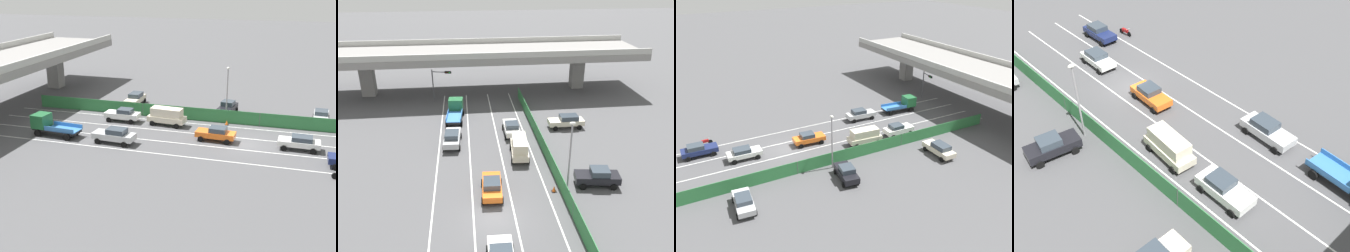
# 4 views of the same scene
# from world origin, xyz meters

# --- Properties ---
(ground_plane) EXTENTS (300.00, 300.00, 0.00)m
(ground_plane) POSITION_xyz_m (0.00, 0.00, 0.00)
(ground_plane) COLOR #4C4C4F
(lane_line_left_edge) EXTENTS (0.14, 49.18, 0.01)m
(lane_line_left_edge) POSITION_xyz_m (-5.23, 6.59, 0.00)
(lane_line_left_edge) COLOR silver
(lane_line_left_edge) RESTS_ON ground
(lane_line_mid_left) EXTENTS (0.14, 49.18, 0.01)m
(lane_line_mid_left) POSITION_xyz_m (-1.74, 6.59, 0.00)
(lane_line_mid_left) COLOR silver
(lane_line_mid_left) RESTS_ON ground
(lane_line_mid_right) EXTENTS (0.14, 49.18, 0.01)m
(lane_line_mid_right) POSITION_xyz_m (1.74, 6.59, 0.00)
(lane_line_mid_right) COLOR silver
(lane_line_mid_right) RESTS_ON ground
(lane_line_right_edge) EXTENTS (0.14, 49.18, 0.01)m
(lane_line_right_edge) POSITION_xyz_m (5.23, 6.59, 0.00)
(lane_line_right_edge) COLOR silver
(lane_line_right_edge) RESTS_ON ground
(green_fence) EXTENTS (0.10, 45.28, 1.68)m
(green_fence) POSITION_xyz_m (6.56, 6.59, 0.84)
(green_fence) COLOR #2D753D
(green_fence) RESTS_ON ground
(car_taxi_orange) EXTENTS (2.16, 4.41, 1.61)m
(car_taxi_orange) POSITION_xyz_m (0.09, 3.26, 0.88)
(car_taxi_orange) COLOR orange
(car_taxi_orange) RESTS_ON ground
(car_sedan_navy) EXTENTS (2.04, 4.48, 1.65)m
(car_sedan_navy) POSITION_xyz_m (-3.51, -10.55, 0.91)
(car_sedan_navy) COLOR navy
(car_sedan_navy) RESTS_ON ground
(car_hatchback_white) EXTENTS (2.13, 4.33, 1.52)m
(car_hatchback_white) POSITION_xyz_m (-0.00, -5.62, 0.87)
(car_hatchback_white) COLOR silver
(car_hatchback_white) RESTS_ON ground
(car_sedan_white) EXTENTS (2.02, 4.38, 1.66)m
(car_sedan_white) POSITION_xyz_m (3.62, 15.73, 0.91)
(car_sedan_white) COLOR white
(car_sedan_white) RESTS_ON ground
(car_van_cream) EXTENTS (2.28, 4.75, 2.18)m
(car_van_cream) POSITION_xyz_m (3.73, 10.01, 1.24)
(car_van_cream) COLOR beige
(car_van_cream) RESTS_ON ground
(car_sedan_silver) EXTENTS (2.20, 4.75, 1.71)m
(car_sedan_silver) POSITION_xyz_m (-3.68, 13.75, 0.93)
(car_sedan_silver) COLOR #B7BABC
(car_sedan_silver) RESTS_ON ground
(motorcycle) EXTENTS (0.60, 1.95, 0.93)m
(motorcycle) POSITION_xyz_m (-6.31, -9.37, 0.46)
(motorcycle) COLOR black
(motorcycle) RESTS_ON ground
(parked_sedan_dark) EXTENTS (4.44, 2.46, 1.77)m
(parked_sedan_dark) POSITION_xyz_m (10.30, 3.57, 0.95)
(parked_sedan_dark) COLOR black
(parked_sedan_dark) RESTS_ON ground
(street_lamp) EXTENTS (0.60, 0.36, 6.93)m
(street_lamp) POSITION_xyz_m (7.27, 3.28, 4.22)
(street_lamp) COLOR gray
(street_lamp) RESTS_ON ground
(traffic_cone) EXTENTS (0.47, 0.47, 0.60)m
(traffic_cone) POSITION_xyz_m (5.90, 2.95, 0.28)
(traffic_cone) COLOR orange
(traffic_cone) RESTS_ON ground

